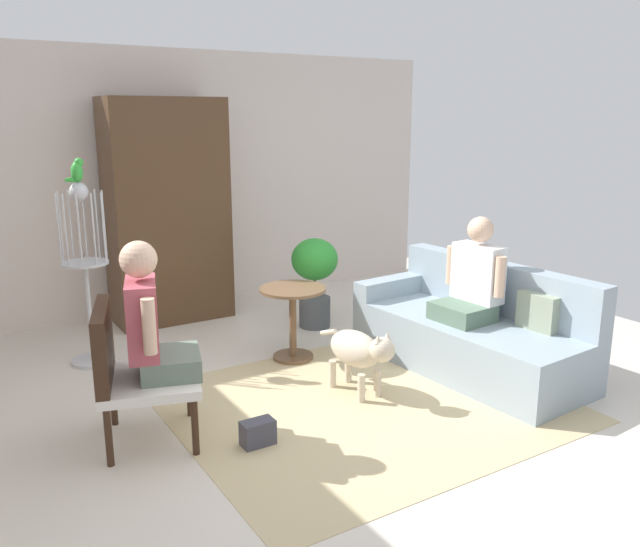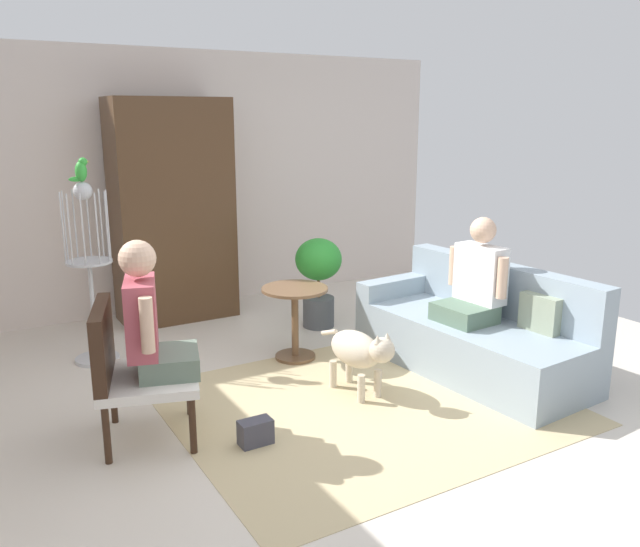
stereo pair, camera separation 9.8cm
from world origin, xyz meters
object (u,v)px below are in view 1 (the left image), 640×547
potted_plant (315,273)px  armoire_cabinet (167,212)px  person_on_couch (473,280)px  person_on_armchair (151,322)px  couch (471,332)px  round_end_table (293,313)px  dog (359,350)px  parrot (77,171)px  handbag (258,433)px  armchair (128,365)px  bird_cage_stand (87,280)px

potted_plant → armoire_cabinet: bearing=137.5°
person_on_couch → person_on_armchair: size_ratio=0.95×
couch → round_end_table: (-1.15, 0.92, 0.10)m
armoire_cabinet → dog: bearing=-77.7°
dog → parrot: parrot is taller
handbag → person_on_armchair: bearing=140.6°
armchair → armoire_cabinet: size_ratio=0.41×
potted_plant → dog: bearing=-109.6°
handbag → round_end_table: bearing=52.2°
armchair → parrot: 1.87m
round_end_table → parrot: (-1.47, 0.80, 1.19)m
couch → potted_plant: size_ratio=2.28×
armchair → person_on_couch: person_on_couch is taller
person_on_armchair → handbag: 0.96m
armchair → handbag: (0.65, -0.46, -0.43)m
potted_plant → armoire_cabinet: (-1.09, 1.00, 0.55)m
handbag → potted_plant: bearing=50.2°
person_on_armchair → round_end_table: (1.42, 0.76, -0.38)m
armchair → round_end_table: armchair is taller
armchair → bird_cage_stand: size_ratio=0.60×
person_on_couch → parrot: (-2.58, 1.74, 0.85)m
person_on_couch → parrot: 3.23m
parrot → handbag: parrot is taller
bird_cage_stand → parrot: parrot is taller
round_end_table → bird_cage_stand: size_ratio=0.41×
round_end_table → armoire_cabinet: bearing=106.6°
couch → person_on_couch: 0.45m
bird_cage_stand → handbag: (0.55, -1.98, -0.63)m
armchair → round_end_table: bearing=24.6°
person_on_armchair → potted_plant: (2.03, 1.40, -0.24)m
round_end_table → potted_plant: (0.60, 0.64, 0.14)m
handbag → bird_cage_stand: bearing=105.6°
parrot → handbag: size_ratio=0.90×
armchair → person_on_couch: bearing=-4.8°
person_on_armchair → handbag: bearing=-39.4°
person_on_couch → person_on_armchair: (-2.54, 0.18, 0.04)m
handbag → dog: bearing=17.2°
potted_plant → armchair: bearing=-148.0°
couch → potted_plant: bearing=109.4°
person_on_armchair → dog: bearing=-4.4°
dog → bird_cage_stand: size_ratio=0.53×
bird_cage_stand → handbag: bird_cage_stand is taller
armchair → potted_plant: 2.56m
dog → parrot: size_ratio=4.18×
couch → person_on_couch: size_ratio=2.44×
couch → person_on_armchair: (-2.58, 0.16, 0.48)m
dog → armoire_cabinet: 2.68m
person_on_armchair → potted_plant: 2.48m
person_on_armchair → dog: person_on_armchair is taller
couch → person_on_armchair: size_ratio=2.32×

